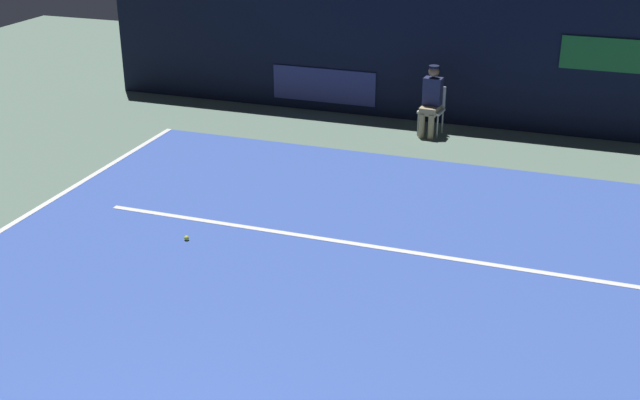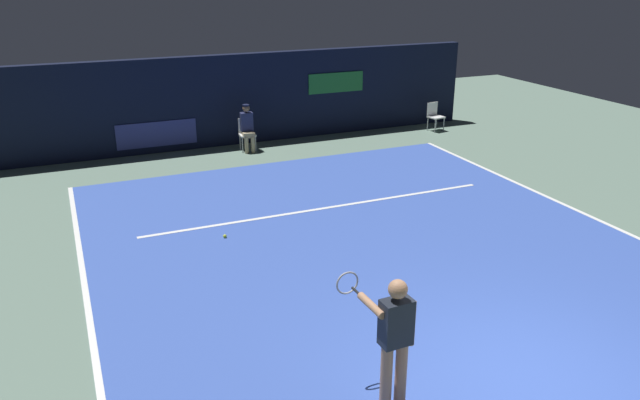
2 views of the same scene
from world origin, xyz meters
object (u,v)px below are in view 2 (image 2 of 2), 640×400
Objects in this scene: line_judge_on_chair at (247,127)px; courtside_chair_near at (435,115)px; tennis_ball at (225,236)px; tennis_player at (394,337)px.

courtside_chair_near is (6.16, -0.09, -0.18)m from line_judge_on_chair.
line_judge_on_chair is 19.41× the size of tennis_ball.
courtside_chair_near is at bearing 33.64° from tennis_ball.
courtside_chair_near is at bearing 54.88° from tennis_player.
line_judge_on_chair is 1.50× the size of courtside_chair_near.
tennis_ball is at bearing -146.36° from courtside_chair_near.
tennis_player is at bearing -125.12° from courtside_chair_near.
line_judge_on_chair is 6.08m from tennis_ball.
tennis_ball is (-8.35, -5.55, -0.46)m from courtside_chair_near.
tennis_player is at bearing -84.55° from tennis_ball.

